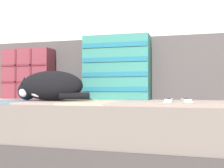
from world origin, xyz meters
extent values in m
plane|color=#A89E8E|center=(0.00, 0.00, 0.00)|extent=(14.00, 14.00, 0.00)
cube|color=#3D3838|center=(0.00, 0.15, 0.07)|extent=(1.89, 0.79, 0.14)
cube|color=#6B605B|center=(0.00, 0.15, 0.25)|extent=(1.85, 0.78, 0.21)
cube|color=slate|center=(-0.51, 0.14, 0.36)|extent=(0.25, 0.70, 0.01)
cube|color=gray|center=(-0.25, 0.14, 0.36)|extent=(0.25, 0.70, 0.01)
cube|color=tan|center=(0.00, 0.14, 0.36)|extent=(0.25, 0.70, 0.01)
cube|color=gray|center=(0.25, 0.14, 0.36)|extent=(0.25, 0.70, 0.01)
cube|color=gray|center=(0.51, 0.14, 0.36)|extent=(0.25, 0.70, 0.01)
cube|color=#474242|center=(0.00, 0.48, 0.58)|extent=(1.85, 0.14, 0.43)
cube|color=brown|center=(-0.62, 0.34, 0.54)|extent=(0.37, 0.13, 0.36)
cube|color=maroon|center=(-0.62, 0.27, 0.48)|extent=(0.36, 0.01, 0.01)
cube|color=maroon|center=(-0.68, 0.27, 0.54)|extent=(0.01, 0.01, 0.35)
cube|color=maroon|center=(-0.62, 0.27, 0.60)|extent=(0.36, 0.01, 0.01)
cube|color=maroon|center=(-0.56, 0.27, 0.54)|extent=(0.01, 0.01, 0.35)
cube|color=#337A70|center=(0.05, 0.34, 0.58)|extent=(0.44, 0.13, 0.43)
cube|color=#1E667F|center=(0.05, 0.27, 0.43)|extent=(0.44, 0.01, 0.03)
cube|color=#1E667F|center=(0.05, 0.27, 0.53)|extent=(0.44, 0.01, 0.03)
cube|color=#1E667F|center=(0.05, 0.27, 0.62)|extent=(0.44, 0.01, 0.03)
cube|color=#1E667F|center=(0.05, 0.27, 0.72)|extent=(0.44, 0.01, 0.03)
ellipsoid|color=black|center=(-0.27, 0.05, 0.45)|extent=(0.40, 0.21, 0.18)
sphere|color=black|center=(-0.44, 0.04, 0.42)|extent=(0.11, 0.11, 0.11)
sphere|color=white|center=(-0.44, 0.01, 0.41)|extent=(0.06, 0.06, 0.06)
ellipsoid|color=white|center=(-0.33, -0.01, 0.43)|extent=(0.12, 0.05, 0.08)
cylinder|color=black|center=(-0.12, 0.02, 0.39)|extent=(0.17, 0.12, 0.04)
cone|color=black|center=(-0.44, 0.01, 0.48)|extent=(0.04, 0.04, 0.04)
cone|color=black|center=(-0.44, 0.07, 0.48)|extent=(0.04, 0.04, 0.04)
cube|color=white|center=(0.42, 0.06, 0.37)|extent=(0.04, 0.15, 0.02)
cube|color=black|center=(0.42, 0.05, 0.38)|extent=(0.02, 0.05, 0.00)
cube|color=black|center=(0.42, 0.13, 0.37)|extent=(0.03, 0.01, 0.02)
torus|color=silver|center=(0.42, -0.04, 0.36)|extent=(0.05, 0.05, 0.01)
cube|color=white|center=(0.51, 0.09, 0.37)|extent=(0.06, 0.14, 0.02)
cube|color=black|center=(0.51, 0.08, 0.38)|extent=(0.03, 0.05, 0.00)
cube|color=black|center=(0.50, 0.15, 0.37)|extent=(0.03, 0.01, 0.02)
torus|color=silver|center=(0.53, 0.00, 0.36)|extent=(0.06, 0.06, 0.01)
camera|label=1|loc=(0.53, -1.48, 0.44)|focal=45.00mm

